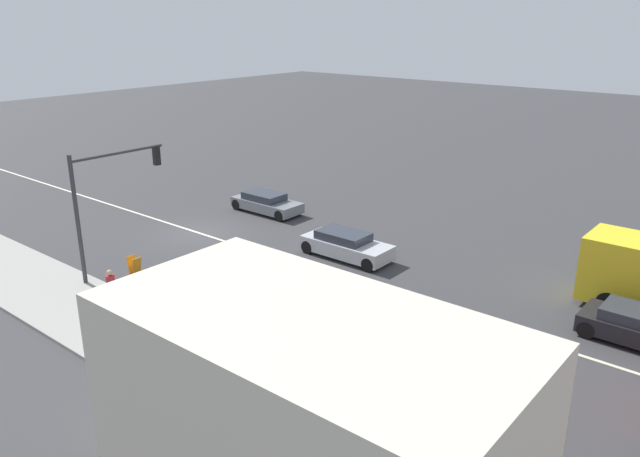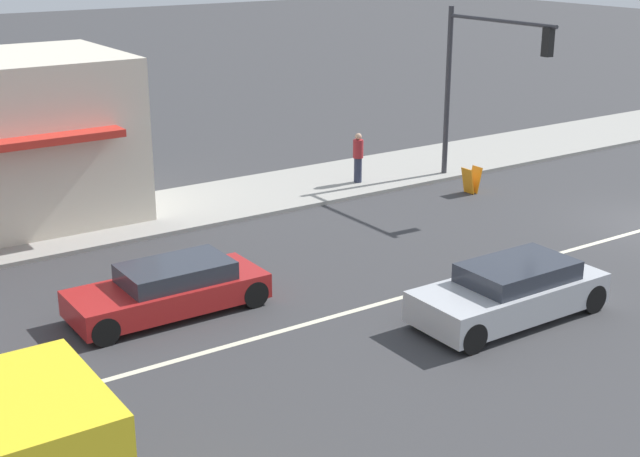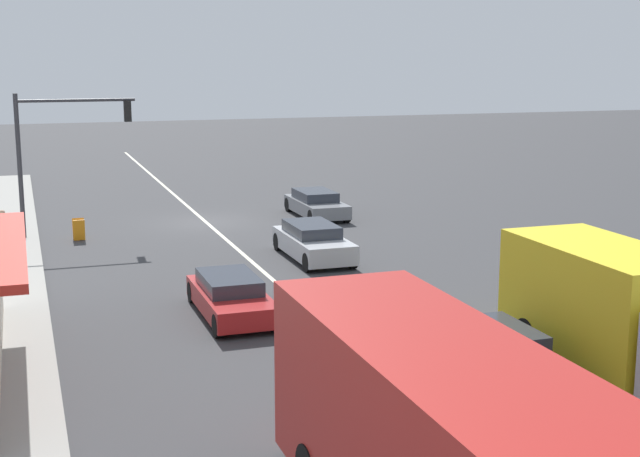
# 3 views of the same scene
# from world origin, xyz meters

# --- Properties ---
(ground_plane) EXTENTS (160.00, 160.00, 0.00)m
(ground_plane) POSITION_xyz_m (0.00, 18.00, 0.00)
(ground_plane) COLOR #38383A
(lane_marking_center) EXTENTS (0.16, 60.00, 0.01)m
(lane_marking_center) POSITION_xyz_m (0.00, 0.00, 0.00)
(lane_marking_center) COLOR beige
(lane_marking_center) RESTS_ON ground
(traffic_signal_main) EXTENTS (4.59, 0.34, 5.60)m
(traffic_signal_main) POSITION_xyz_m (6.12, 1.52, 3.90)
(traffic_signal_main) COLOR #333338
(traffic_signal_main) RESTS_ON sidewalk_right
(pedestrian) EXTENTS (0.34, 0.34, 1.65)m
(pedestrian) POSITION_xyz_m (8.25, 4.70, 0.99)
(pedestrian) COLOR #282D42
(pedestrian) RESTS_ON sidewalk_right
(warning_aframe_sign) EXTENTS (0.45, 0.53, 0.84)m
(warning_aframe_sign) POSITION_xyz_m (5.50, 2.19, 0.43)
(warning_aframe_sign) COLOR orange
(warning_aframe_sign) RESTS_ON ground
(delivery_truck) EXTENTS (2.44, 7.50, 2.87)m
(delivery_truck) POSITION_xyz_m (-5.00, 21.89, 1.47)
(delivery_truck) COLOR silver
(delivery_truck) RESTS_ON ground
(hatchback_red) EXTENTS (1.73, 4.32, 1.14)m
(hatchback_red) POSITION_xyz_m (2.20, 14.26, 0.56)
(hatchback_red) COLOR #AD1E1E
(hatchback_red) RESTS_ON ground
(sedan_dark) EXTENTS (1.89, 3.90, 1.24)m
(sedan_dark) POSITION_xyz_m (-2.20, 21.21, 0.61)
(sedan_dark) COLOR black
(sedan_dark) RESTS_ON ground
(sedan_silver) EXTENTS (1.80, 4.46, 1.26)m
(sedan_silver) POSITION_xyz_m (-2.20, 8.25, 0.62)
(sedan_silver) COLOR #B7BABF
(sedan_silver) RESTS_ON ground
(suv_grey) EXTENTS (1.80, 4.33, 1.16)m
(suv_grey) POSITION_xyz_m (-5.00, 0.23, 0.57)
(suv_grey) COLOR slate
(suv_grey) RESTS_ON ground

